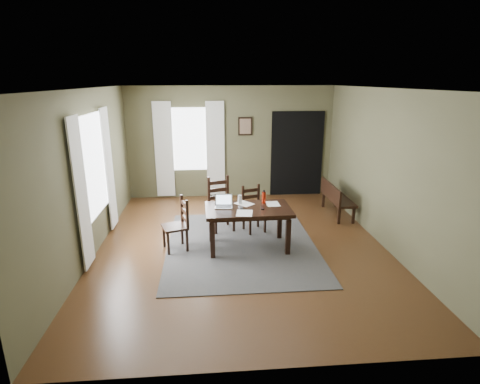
{
  "coord_description": "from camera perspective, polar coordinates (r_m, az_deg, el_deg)",
  "views": [
    {
      "loc": [
        -0.53,
        -6.09,
        2.84
      ],
      "look_at": [
        0.0,
        0.3,
        0.9
      ],
      "focal_mm": 28.0,
      "sensor_mm": 36.0,
      "label": 1
    }
  ],
  "objects": [
    {
      "name": "framed_picture",
      "position": [
        9.17,
        0.8,
        9.99
      ],
      "size": [
        0.34,
        0.03,
        0.44
      ],
      "color": "black",
      "rests_on": "ground"
    },
    {
      "name": "dining_table",
      "position": [
        6.41,
        1.25,
        -3.19
      ],
      "size": [
        1.47,
        0.9,
        0.73
      ],
      "rotation": [
        0.0,
        0.0,
        0.02
      ],
      "color": "black",
      "rests_on": "rug"
    },
    {
      "name": "doorway_back",
      "position": [
        9.49,
        8.66,
        5.76
      ],
      "size": [
        1.3,
        0.03,
        2.1
      ],
      "color": "black",
      "rests_on": "ground"
    },
    {
      "name": "ground",
      "position": [
        6.74,
        0.21,
        -8.12
      ],
      "size": [
        5.0,
        6.0,
        0.01
      ],
      "color": "#492C16"
    },
    {
      "name": "tv_remote",
      "position": [
        6.37,
        3.43,
        -2.39
      ],
      "size": [
        0.07,
        0.19,
        0.02
      ],
      "primitive_type": "cube",
      "rotation": [
        0.0,
        0.0,
        -0.08
      ],
      "color": "black",
      "rests_on": "dining_table"
    },
    {
      "name": "curtain_back_right",
      "position": [
        9.18,
        -3.76,
        6.49
      ],
      "size": [
        0.44,
        0.03,
        2.3
      ],
      "color": "silver",
      "rests_on": "ground"
    },
    {
      "name": "paper_e",
      "position": [
        6.12,
        0.68,
        -3.24
      ],
      "size": [
        0.31,
        0.37,
        0.0
      ],
      "primitive_type": "cube",
      "rotation": [
        0.0,
        0.0,
        -0.16
      ],
      "color": "white",
      "rests_on": "dining_table"
    },
    {
      "name": "window_back",
      "position": [
        9.18,
        -7.71,
        7.96
      ],
      "size": [
        1.0,
        0.01,
        1.5
      ],
      "color": "white",
      "rests_on": "ground"
    },
    {
      "name": "paper_d",
      "position": [
        6.59,
        5.01,
        -1.82
      ],
      "size": [
        0.24,
        0.3,
        0.0
      ],
      "primitive_type": "cube",
      "rotation": [
        0.0,
        0.0,
        0.04
      ],
      "color": "white",
      "rests_on": "dining_table"
    },
    {
      "name": "window_left",
      "position": [
        6.73,
        -21.43,
        3.74
      ],
      "size": [
        0.01,
        1.3,
        1.7
      ],
      "color": "white",
      "rests_on": "ground"
    },
    {
      "name": "laptop",
      "position": [
        6.43,
        -2.49,
        -1.79
      ],
      "size": [
        0.32,
        0.26,
        0.21
      ],
      "rotation": [
        0.0,
        0.0,
        -0.07
      ],
      "color": "#B7B7BC",
      "rests_on": "dining_table"
    },
    {
      "name": "room_shell",
      "position": [
        6.2,
        0.23,
        7.21
      ],
      "size": [
        5.02,
        6.02,
        2.71
      ],
      "color": "brown",
      "rests_on": "ground"
    },
    {
      "name": "paper_c",
      "position": [
        6.58,
        0.67,
        -1.79
      ],
      "size": [
        0.38,
        0.39,
        0.0
      ],
      "primitive_type": "cube",
      "rotation": [
        0.0,
        0.0,
        0.72
      ],
      "color": "white",
      "rests_on": "dining_table"
    },
    {
      "name": "chair_back_right",
      "position": [
        7.21,
        2.04,
        -2.66
      ],
      "size": [
        0.49,
        0.49,
        0.88
      ],
      "rotation": [
        0.0,
        0.0,
        0.31
      ],
      "color": "black",
      "rests_on": "rug"
    },
    {
      "name": "bench",
      "position": [
        8.31,
        14.34,
        -0.64
      ],
      "size": [
        0.4,
        1.25,
        0.7
      ],
      "rotation": [
        0.0,
        0.0,
        1.57
      ],
      "color": "black",
      "rests_on": "ground"
    },
    {
      "name": "chair_end",
      "position": [
        6.5,
        -9.49,
        -4.96
      ],
      "size": [
        0.51,
        0.51,
        0.92
      ],
      "rotation": [
        0.0,
        0.0,
        -1.24
      ],
      "color": "black",
      "rests_on": "rug"
    },
    {
      "name": "drinking_glass",
      "position": [
        6.57,
        -0.03,
        -1.13
      ],
      "size": [
        0.07,
        0.07,
        0.16
      ],
      "primitive_type": "cylinder",
      "rotation": [
        0.0,
        0.0,
        0.01
      ],
      "color": "silver",
      "rests_on": "dining_table"
    },
    {
      "name": "rug",
      "position": [
        6.74,
        0.21,
        -8.04
      ],
      "size": [
        2.6,
        3.2,
        0.01
      ],
      "color": "#3C3C3C",
      "rests_on": "ground"
    },
    {
      "name": "curtain_left_near",
      "position": [
        6.02,
        -23.02,
        -0.35
      ],
      "size": [
        0.03,
        0.48,
        2.3
      ],
      "color": "silver",
      "rests_on": "ground"
    },
    {
      "name": "chair_back_left",
      "position": [
        7.28,
        -2.95,
        -1.91
      ],
      "size": [
        0.56,
        0.56,
        1.02
      ],
      "rotation": [
        0.0,
        0.0,
        0.28
      ],
      "color": "black",
      "rests_on": "rug"
    },
    {
      "name": "computer_mouse",
      "position": [
        6.33,
        0.08,
        -2.4
      ],
      "size": [
        0.08,
        0.11,
        0.03
      ],
      "primitive_type": "cube",
      "rotation": [
        0.0,
        0.0,
        0.17
      ],
      "color": "#3F3F42",
      "rests_on": "dining_table"
    },
    {
      "name": "curtain_back_left",
      "position": [
        9.24,
        -11.52,
        6.26
      ],
      "size": [
        0.44,
        0.03,
        2.3
      ],
      "color": "silver",
      "rests_on": "ground"
    },
    {
      "name": "curtain_left_far",
      "position": [
        7.54,
        -19.32,
        3.31
      ],
      "size": [
        0.03,
        0.48,
        2.3
      ],
      "color": "silver",
      "rests_on": "ground"
    },
    {
      "name": "water_bottle",
      "position": [
        6.6,
        3.65,
        -0.79
      ],
      "size": [
        0.09,
        0.09,
        0.24
      ],
      "rotation": [
        0.0,
        0.0,
        -0.34
      ],
      "color": "#AE210D",
      "rests_on": "dining_table"
    }
  ]
}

